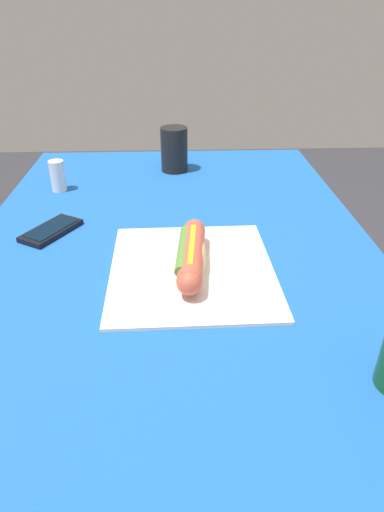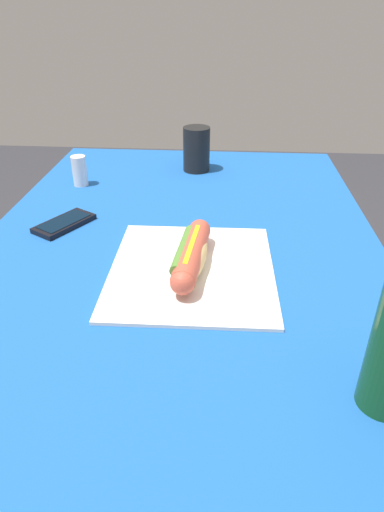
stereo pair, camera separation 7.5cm
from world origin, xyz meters
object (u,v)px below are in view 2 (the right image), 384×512
object	(u,v)px
hot_dog	(191,254)
salt_shaker	(80,171)
cell_phone	(64,223)
drinking_cup	(196,149)

from	to	relation	value
hot_dog	salt_shaker	xyz separation A→B (m)	(0.38, 0.31, 0.00)
hot_dog	cell_phone	distance (m)	0.32
cell_phone	salt_shaker	xyz separation A→B (m)	(0.23, 0.03, 0.03)
hot_dog	drinking_cup	bearing A→B (deg)	2.82
cell_phone	salt_shaker	distance (m)	0.23
hot_dog	salt_shaker	world-z (taller)	salt_shaker
hot_dog	salt_shaker	bearing A→B (deg)	38.91
hot_dog	cell_phone	world-z (taller)	hot_dog
drinking_cup	cell_phone	bearing A→B (deg)	144.97
drinking_cup	salt_shaker	world-z (taller)	drinking_cup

